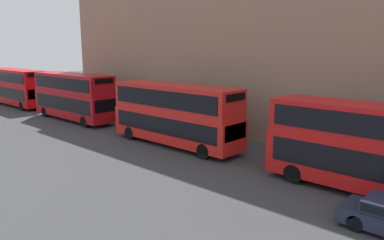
{
  "coord_description": "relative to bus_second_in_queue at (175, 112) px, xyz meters",
  "views": [
    {
      "loc": [
        -16.53,
        1.48,
        6.93
      ],
      "look_at": [
        0.48,
        17.31,
        2.36
      ],
      "focal_mm": 35.0,
      "sensor_mm": 36.0,
      "label": 1
    }
  ],
  "objects": [
    {
      "name": "bus_second_in_queue",
      "position": [
        0.0,
        0.0,
        0.0
      ],
      "size": [
        2.59,
        10.6,
        4.32
      ],
      "color": "red",
      "rests_on": "ground"
    },
    {
      "name": "bus_third_in_queue",
      "position": [
        0.0,
        13.78,
        0.06
      ],
      "size": [
        2.59,
        10.55,
        4.42
      ],
      "color": "#A80F14",
      "rests_on": "ground"
    },
    {
      "name": "bus_trailing",
      "position": [
        -0.0,
        26.63,
        -0.0
      ],
      "size": [
        2.59,
        10.8,
        4.31
      ],
      "color": "#B20C0F",
      "rests_on": "ground"
    }
  ]
}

